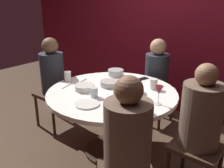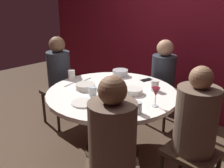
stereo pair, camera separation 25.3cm
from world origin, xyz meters
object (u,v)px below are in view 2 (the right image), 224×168
object	(u,v)px
seated_diner_front_right	(112,142)
seated_diner_right	(196,122)
seated_diner_left	(59,72)
cup_near_candle	(125,113)
wine_glass	(156,93)
cup_center_front	(93,92)
cup_by_right_diner	(72,75)
bowl_small_white	(85,86)
seated_diner_back	(163,73)
candle_holder	(116,93)
cell_phone	(146,80)
dining_table	(112,104)
cup_by_left_diner	(138,108)
bowl_sauce_side	(111,83)
bowl_serving_large	(120,73)
bowl_salad_center	(133,91)
dinner_plate	(84,103)
cup_far_edge	(155,86)

from	to	relation	value
seated_diner_front_right	seated_diner_right	bearing A→B (deg)	-65.19
seated_diner_left	cup_near_candle	xyz separation A→B (m)	(1.44, -0.34, 0.04)
wine_glass	cup_center_front	bearing A→B (deg)	-157.16
cup_by_right_diner	bowl_small_white	bearing A→B (deg)	-13.50
cup_by_right_diner	seated_diner_back	bearing A→B (deg)	58.91
seated_diner_right	bowl_small_white	size ratio (longest dim) A/B	5.70
seated_diner_left	candle_holder	size ratio (longest dim) A/B	12.02
seated_diner_left	cup_center_front	bearing A→B (deg)	-13.64
seated_diner_front_right	cell_phone	size ratio (longest dim) A/B	8.57
dining_table	cup_by_left_diner	distance (m)	0.57
cell_phone	bowl_sauce_side	bearing A→B (deg)	84.20
bowl_serving_large	seated_diner_back	bearing A→B (deg)	59.29
bowl_salad_center	cup_center_front	bearing A→B (deg)	-125.80
dinner_plate	cup_by_left_diner	size ratio (longest dim) A/B	2.31
bowl_salad_center	bowl_small_white	xyz separation A→B (m)	(-0.44, -0.26, 0.00)
bowl_small_white	dinner_plate	bearing A→B (deg)	-42.24
seated_diner_left	cell_phone	bearing A→B (deg)	28.05
dining_table	bowl_salad_center	size ratio (longest dim) A/B	7.17
dinner_plate	bowl_sauce_side	xyz separation A→B (m)	(-0.15, 0.50, 0.02)
cup_center_front	bowl_small_white	bearing A→B (deg)	159.89
bowl_salad_center	bowl_sauce_side	bearing A→B (deg)	-178.72
seated_diner_right	cup_center_front	size ratio (longest dim) A/B	12.31
bowl_serving_large	cup_near_candle	xyz separation A→B (m)	(0.78, -0.77, 0.01)
dining_table	dinner_plate	size ratio (longest dim) A/B	5.87
dinner_plate	cup_by_left_diner	bearing A→B (deg)	22.99
bowl_salad_center	wine_glass	bearing A→B (deg)	-15.46
dinner_plate	bowl_small_white	bearing A→B (deg)	137.76
wine_glass	cup_by_right_diner	world-z (taller)	wine_glass
bowl_serving_large	cup_near_candle	size ratio (longest dim) A/B	2.07
seated_diner_front_right	candle_holder	size ratio (longest dim) A/B	12.30
cup_far_edge	bowl_salad_center	bearing A→B (deg)	-115.73
wine_glass	cup_center_front	distance (m)	0.62
bowl_sauce_side	cup_center_front	distance (m)	0.33
cup_far_edge	cup_by_right_diner	bearing A→B (deg)	-156.68
cup_near_candle	cup_far_edge	bearing A→B (deg)	105.63
seated_diner_back	seated_diner_front_right	distance (m)	1.74
seated_diner_right	cup_near_candle	distance (m)	0.56
cup_center_front	cup_far_edge	size ratio (longest dim) A/B	0.85
seated_diner_front_right	dinner_plate	bearing A→B (deg)	21.74
dinner_plate	cup_by_left_diner	distance (m)	0.52
seated_diner_right	seated_diner_front_right	bearing A→B (deg)	69.81
cell_phone	bowl_serving_large	size ratio (longest dim) A/B	0.74
dining_table	candle_holder	xyz separation A→B (m)	(0.13, -0.07, 0.19)
bowl_serving_large	bowl_salad_center	size ratio (longest dim) A/B	1.01
bowl_serving_large	cup_near_candle	bearing A→B (deg)	-44.94
cell_phone	bowl_small_white	world-z (taller)	bowl_small_white
candle_holder	bowl_serving_large	size ratio (longest dim) A/B	0.52
seated_diner_right	seated_diner_front_right	distance (m)	0.72
bowl_salad_center	cup_by_right_diner	distance (m)	0.81
cup_by_left_diner	cup_far_edge	distance (m)	0.56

